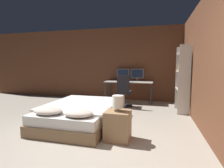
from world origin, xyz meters
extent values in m
plane|color=#9E9384|center=(0.00, 0.00, 0.00)|extent=(20.00, 20.00, 0.00)
cube|color=brown|center=(0.00, 4.41, 1.35)|extent=(12.00, 0.06, 2.70)
cube|color=brown|center=(2.01, 1.50, 1.35)|extent=(0.06, 12.00, 2.70)
cube|color=#846647|center=(-0.52, 1.41, 0.11)|extent=(1.43, 2.04, 0.22)
cube|color=white|center=(-0.52, 1.41, 0.31)|extent=(1.37, 1.98, 0.19)
cube|color=white|center=(-0.52, 1.53, 0.43)|extent=(1.47, 1.71, 0.05)
ellipsoid|color=beige|center=(-0.83, 0.64, 0.47)|extent=(0.55, 0.38, 0.13)
ellipsoid|color=beige|center=(-0.22, 0.64, 0.47)|extent=(0.55, 0.38, 0.13)
cube|color=#997551|center=(0.47, 0.78, 0.26)|extent=(0.43, 0.41, 0.52)
cylinder|color=gray|center=(0.47, 0.78, 0.53)|extent=(0.13, 0.13, 0.01)
cylinder|color=gray|center=(0.47, 0.78, 0.56)|extent=(0.02, 0.02, 0.05)
cylinder|color=silver|center=(0.47, 0.78, 0.69)|extent=(0.20, 0.20, 0.21)
cube|color=beige|center=(0.15, 4.00, 0.72)|extent=(1.67, 0.68, 0.03)
cylinder|color=#2D2D33|center=(-0.64, 3.71, 0.35)|extent=(0.05, 0.05, 0.71)
cylinder|color=#2D2D33|center=(0.93, 3.71, 0.35)|extent=(0.05, 0.05, 0.71)
cylinder|color=#2D2D33|center=(-0.64, 4.29, 0.35)|extent=(0.05, 0.05, 0.71)
cylinder|color=#2D2D33|center=(0.93, 4.29, 0.35)|extent=(0.05, 0.05, 0.71)
cylinder|color=#B7B7BC|center=(-0.11, 4.24, 0.74)|extent=(0.16, 0.16, 0.01)
cylinder|color=#B7B7BC|center=(-0.11, 4.24, 0.80)|extent=(0.03, 0.03, 0.09)
cube|color=#B7B7BC|center=(-0.11, 4.24, 1.01)|extent=(0.46, 0.03, 0.33)
cube|color=#192338|center=(-0.11, 4.23, 1.01)|extent=(0.43, 0.00, 0.30)
cylinder|color=#B7B7BC|center=(0.41, 4.24, 0.74)|extent=(0.16, 0.16, 0.01)
cylinder|color=#B7B7BC|center=(0.41, 4.24, 0.80)|extent=(0.03, 0.03, 0.09)
cube|color=#B7B7BC|center=(0.41, 4.24, 1.01)|extent=(0.46, 0.03, 0.33)
cube|color=#192338|center=(0.41, 4.23, 1.01)|extent=(0.43, 0.00, 0.30)
cube|color=#B7B7BC|center=(0.15, 3.77, 0.75)|extent=(0.41, 0.13, 0.02)
ellipsoid|color=#B7B7BC|center=(0.44, 3.77, 0.76)|extent=(0.07, 0.05, 0.04)
cylinder|color=black|center=(0.12, 3.26, 0.02)|extent=(0.52, 0.52, 0.04)
cylinder|color=gray|center=(0.12, 3.26, 0.23)|extent=(0.05, 0.05, 0.39)
cube|color=black|center=(0.12, 3.26, 0.46)|extent=(0.42, 0.42, 0.07)
cube|color=black|center=(0.12, 3.07, 0.75)|extent=(0.38, 0.05, 0.51)
cube|color=beige|center=(1.80, 2.72, 0.92)|extent=(0.30, 0.02, 1.84)
cube|color=beige|center=(1.80, 3.44, 0.92)|extent=(0.30, 0.02, 1.84)
cube|color=beige|center=(1.80, 3.08, 0.64)|extent=(0.30, 0.70, 0.02)
cube|color=beige|center=(1.80, 3.08, 1.14)|extent=(0.30, 0.70, 0.02)
cube|color=beige|center=(1.80, 3.08, 1.62)|extent=(0.30, 0.70, 0.02)
cube|color=#BCB29E|center=(1.80, 2.75, 0.77)|extent=(0.25, 0.02, 0.23)
cube|color=orange|center=(1.80, 2.79, 0.75)|extent=(0.25, 0.03, 0.19)
cube|color=orange|center=(1.80, 2.83, 0.76)|extent=(0.25, 0.03, 0.21)
cube|color=#B2332D|center=(1.80, 2.87, 0.77)|extent=(0.25, 0.04, 0.22)
cube|color=#2D4784|center=(1.80, 2.92, 0.76)|extent=(0.25, 0.04, 0.20)
cube|color=#B2332D|center=(1.80, 2.97, 0.75)|extent=(0.25, 0.03, 0.18)
cube|color=#B2332D|center=(1.80, 3.02, 0.77)|extent=(0.25, 0.03, 0.23)
cube|color=#28282D|center=(1.80, 3.06, 0.77)|extent=(0.25, 0.04, 0.24)
cube|color=orange|center=(1.80, 2.76, 1.26)|extent=(0.25, 0.04, 0.21)
cube|color=teal|center=(1.80, 2.81, 1.27)|extent=(0.25, 0.04, 0.23)
cube|color=orange|center=(1.80, 2.85, 1.26)|extent=(0.25, 0.03, 0.21)
cube|color=#28282D|center=(1.80, 2.89, 1.27)|extent=(0.25, 0.03, 0.23)
cube|color=#B2332D|center=(1.80, 2.94, 1.27)|extent=(0.25, 0.04, 0.23)
cube|color=#337042|center=(1.80, 2.98, 1.25)|extent=(0.25, 0.03, 0.20)
cube|color=gold|center=(1.80, 3.03, 1.25)|extent=(0.25, 0.04, 0.19)
cube|color=#28282D|center=(1.80, 3.07, 1.25)|extent=(0.25, 0.04, 0.19)
cube|color=orange|center=(1.80, 3.11, 1.25)|extent=(0.25, 0.03, 0.20)
camera|label=1|loc=(1.12, -2.12, 1.32)|focal=28.00mm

